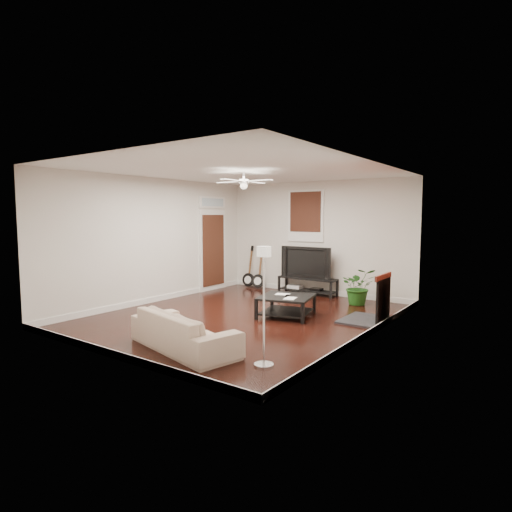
# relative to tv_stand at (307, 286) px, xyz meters

# --- Properties ---
(room) EXTENTS (5.01, 6.01, 2.81)m
(room) POSITION_rel_tv_stand_xyz_m (0.12, -2.78, 1.19)
(room) COLOR black
(room) RESTS_ON ground
(brick_accent) EXTENTS (0.02, 2.20, 2.80)m
(brick_accent) POSITION_rel_tv_stand_xyz_m (2.61, -1.78, 1.19)
(brick_accent) COLOR #974130
(brick_accent) RESTS_ON floor
(fireplace) EXTENTS (0.80, 1.10, 0.92)m
(fireplace) POSITION_rel_tv_stand_xyz_m (2.32, -1.78, 0.25)
(fireplace) COLOR black
(fireplace) RESTS_ON floor
(window_back) EXTENTS (1.00, 0.06, 1.30)m
(window_back) POSITION_rel_tv_stand_xyz_m (-0.18, 0.19, 1.74)
(window_back) COLOR #37170F
(window_back) RESTS_ON wall_back
(door_left) EXTENTS (0.08, 1.00, 2.50)m
(door_left) POSITION_rel_tv_stand_xyz_m (-2.34, -0.88, 1.04)
(door_left) COLOR white
(door_left) RESTS_ON wall_left
(tv_stand) EXTENTS (1.50, 0.40, 0.42)m
(tv_stand) POSITION_rel_tv_stand_xyz_m (0.00, 0.00, 0.00)
(tv_stand) COLOR black
(tv_stand) RESTS_ON floor
(tv) EXTENTS (1.35, 0.18, 0.77)m
(tv) POSITION_rel_tv_stand_xyz_m (0.00, 0.02, 0.60)
(tv) COLOR black
(tv) RESTS_ON tv_stand
(coffee_table) EXTENTS (1.17, 1.17, 0.40)m
(coffee_table) POSITION_rel_tv_stand_xyz_m (0.79, -2.31, -0.01)
(coffee_table) COLOR black
(coffee_table) RESTS_ON floor
(sofa) EXTENTS (2.05, 1.18, 0.56)m
(sofa) POSITION_rel_tv_stand_xyz_m (0.63, -4.91, 0.07)
(sofa) COLOR #C0AC90
(sofa) RESTS_ON floor
(floor_lamp) EXTENTS (0.31, 0.31, 1.58)m
(floor_lamp) POSITION_rel_tv_stand_xyz_m (1.98, -4.81, 0.58)
(floor_lamp) COLOR silver
(floor_lamp) RESTS_ON floor
(potted_plant) EXTENTS (0.96, 0.93, 0.82)m
(potted_plant) POSITION_rel_tv_stand_xyz_m (1.52, -0.47, 0.20)
(potted_plant) COLOR #1E5518
(potted_plant) RESTS_ON floor
(guitar_left) EXTENTS (0.38, 0.28, 1.15)m
(guitar_left) POSITION_rel_tv_stand_xyz_m (-1.81, -0.03, 0.37)
(guitar_left) COLOR black
(guitar_left) RESTS_ON floor
(guitar_right) EXTENTS (0.40, 0.32, 1.15)m
(guitar_right) POSITION_rel_tv_stand_xyz_m (-1.46, -0.06, 0.37)
(guitar_right) COLOR black
(guitar_right) RESTS_ON floor
(ceiling_fan) EXTENTS (1.24, 1.24, 0.32)m
(ceiling_fan) POSITION_rel_tv_stand_xyz_m (0.12, -2.78, 2.39)
(ceiling_fan) COLOR white
(ceiling_fan) RESTS_ON ceiling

